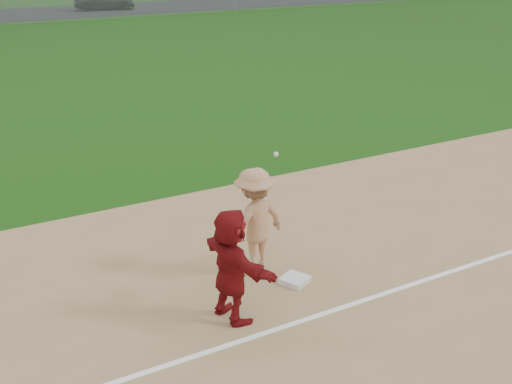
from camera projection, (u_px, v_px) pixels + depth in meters
ground at (300, 291)px, 10.88m from camera, size 160.00×160.00×0.00m
foul_line at (327, 312)px, 10.22m from camera, size 60.00×0.10×0.01m
first_base at (294, 280)px, 11.11m from camera, size 0.57×0.57×0.10m
base_runner at (231, 265)px, 9.76m from camera, size 0.74×1.76×1.84m
car_right at (104, 1)px, 52.85m from camera, size 5.22×2.95×1.43m
first_base_play at (255, 222)px, 11.14m from camera, size 1.37×0.95×2.32m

